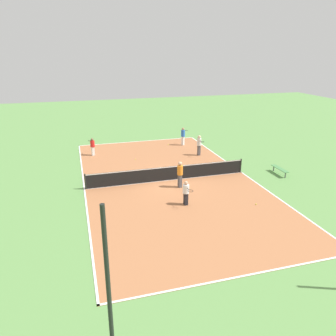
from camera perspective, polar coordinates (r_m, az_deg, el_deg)
The scene contains 13 objects.
ground_plane at distance 22.24m, azimuth 0.00°, elevation -2.18°, with size 80.00×80.00×0.00m, color #60934C.
court_surface at distance 22.23m, azimuth 0.00°, elevation -2.16°, with size 11.17×20.98×0.02m.
tennis_net at distance 22.04m, azimuth 0.00°, elevation -0.88°, with size 10.97×0.10×1.02m.
bench at distance 24.53m, azimuth 18.88°, elevation -0.17°, with size 0.36×1.71×0.45m.
player_center_orange at distance 20.76m, azimuth 2.11°, elevation -0.83°, with size 0.41×0.41×1.73m.
player_coach_red at distance 27.98m, azimuth -13.01°, elevation 3.82°, with size 0.57×0.99×1.47m.
player_far_white at distance 27.35m, azimuth 5.44°, elevation 4.21°, with size 0.40×0.95×1.71m.
player_near_white at distance 18.50m, azimuth 3.15°, elevation -4.12°, with size 0.40×0.95×1.44m.
player_near_blue at distance 30.28m, azimuth 2.64°, elevation 5.75°, with size 0.90×0.88×1.66m.
tennis_ball_near_net at distance 26.52m, azimuth -5.66°, elevation 1.54°, with size 0.07×0.07×0.07m, color #CCE033.
tennis_ball_midcourt at distance 30.51m, azimuth 0.04°, elevation 4.09°, with size 0.07×0.07×0.07m, color #CCE033.
tennis_ball_far_baseline at distance 19.45m, azimuth 15.08°, elevation -6.10°, with size 0.07×0.07×0.07m, color #CCE033.
fence_post_back_right at distance 8.99m, azimuth -10.26°, elevation -20.82°, with size 0.12×0.12×5.05m.
Camera 1 is at (5.72, 19.80, 8.34)m, focal length 35.00 mm.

